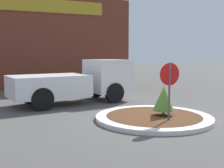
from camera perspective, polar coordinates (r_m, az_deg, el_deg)
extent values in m
plane|color=#514F4C|center=(10.46, 8.44, -7.16)|extent=(120.00, 120.00, 0.00)
cylinder|color=silver|center=(10.44, 8.44, -6.77)|extent=(4.24, 4.24, 0.15)
cylinder|color=#4C2D19|center=(10.44, 8.44, -6.76)|extent=(3.48, 3.48, 0.15)
cylinder|color=#4C4C51|center=(9.69, 11.55, -1.90)|extent=(0.07, 0.07, 2.12)
cylinder|color=#B71414|center=(9.62, 11.63, 1.98)|extent=(0.77, 0.03, 0.77)
cylinder|color=brown|center=(10.52, 10.39, -5.77)|extent=(0.08, 0.08, 0.18)
cone|color=#4C752D|center=(10.42, 10.44, -2.86)|extent=(0.78, 0.78, 0.90)
cube|color=white|center=(14.61, -0.98, 1.71)|extent=(2.14, 2.31, 1.66)
cube|color=white|center=(13.30, -12.73, -0.35)|extent=(3.78, 2.64, 0.98)
cube|color=black|center=(14.93, 1.18, 2.92)|extent=(0.30, 1.83, 0.58)
cylinder|color=black|center=(15.46, -3.43, -0.98)|extent=(1.01, 0.38, 0.98)
cylinder|color=black|center=(13.75, 0.53, -1.84)|extent=(1.01, 0.38, 0.98)
cylinder|color=black|center=(14.12, -16.49, -1.89)|extent=(1.01, 0.38, 0.98)
cylinder|color=black|center=(12.22, -14.00, -3.02)|extent=(1.01, 0.38, 0.98)
cube|color=brown|center=(22.80, -17.50, 7.93)|extent=(15.03, 6.00, 6.48)
cube|color=#B28E23|center=(20.05, -16.74, 15.25)|extent=(10.52, 0.08, 0.90)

